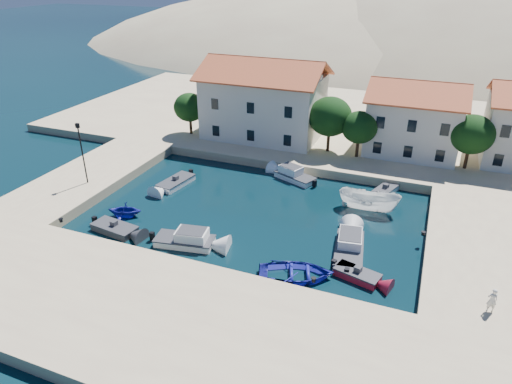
% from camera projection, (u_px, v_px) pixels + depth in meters
% --- Properties ---
extents(ground, '(400.00, 400.00, 0.00)m').
position_uv_depth(ground, '(206.00, 274.00, 34.15)').
color(ground, black).
rests_on(ground, ground).
extents(quay_south, '(52.00, 12.00, 1.00)m').
position_uv_depth(quay_south, '(163.00, 321.00, 28.94)').
color(quay_south, tan).
rests_on(quay_south, ground).
extents(quay_east, '(11.00, 20.00, 1.00)m').
position_uv_depth(quay_east, '(500.00, 255.00, 35.48)').
color(quay_east, tan).
rests_on(quay_east, ground).
extents(quay_west, '(8.00, 20.00, 1.00)m').
position_uv_depth(quay_west, '(90.00, 177.00, 48.49)').
color(quay_west, tan).
rests_on(quay_west, ground).
extents(quay_north, '(80.00, 36.00, 1.00)m').
position_uv_depth(quay_north, '(341.00, 123.00, 64.84)').
color(quay_north, tan).
rests_on(quay_north, ground).
extents(hills, '(254.00, 176.00, 99.00)m').
position_uv_depth(hills, '(454.00, 124.00, 140.55)').
color(hills, tan).
rests_on(hills, ground).
extents(building_left, '(14.70, 9.45, 9.70)m').
position_uv_depth(building_left, '(264.00, 97.00, 56.73)').
color(building_left, silver).
rests_on(building_left, quay_north).
extents(building_mid, '(10.50, 8.40, 8.30)m').
position_uv_depth(building_mid, '(415.00, 116.00, 51.95)').
color(building_mid, silver).
rests_on(building_mid, quay_north).
extents(trees, '(37.30, 5.30, 6.45)m').
position_uv_depth(trees, '(343.00, 121.00, 51.64)').
color(trees, '#382314').
rests_on(trees, quay_north).
extents(lamppost, '(0.35, 0.25, 6.22)m').
position_uv_depth(lamppost, '(81.00, 148.00, 44.43)').
color(lamppost, black).
rests_on(lamppost, quay_west).
extents(bollards, '(29.36, 9.56, 0.30)m').
position_uv_depth(bollards, '(260.00, 242.00, 35.92)').
color(bollards, black).
rests_on(bollards, ground).
extents(motorboat_grey_sw, '(4.27, 2.33, 1.25)m').
position_uv_depth(motorboat_grey_sw, '(115.00, 229.00, 39.45)').
color(motorboat_grey_sw, '#37383D').
rests_on(motorboat_grey_sw, ground).
extents(cabin_cruiser_south, '(5.14, 2.87, 1.60)m').
position_uv_depth(cabin_cruiser_south, '(185.00, 240.00, 37.55)').
color(cabin_cruiser_south, white).
rests_on(cabin_cruiser_south, ground).
extents(rowboat_south, '(6.48, 5.48, 1.14)m').
position_uv_depth(rowboat_south, '(296.00, 277.00, 33.78)').
color(rowboat_south, '#1B1F95').
rests_on(rowboat_south, ground).
extents(motorboat_red_se, '(3.59, 2.29, 1.25)m').
position_uv_depth(motorboat_red_se, '(357.00, 275.00, 33.56)').
color(motorboat_red_se, maroon).
rests_on(motorboat_red_se, ground).
extents(cabin_cruiser_east, '(2.95, 5.69, 1.60)m').
position_uv_depth(cabin_cruiser_east, '(349.00, 249.00, 36.34)').
color(cabin_cruiser_east, white).
rests_on(cabin_cruiser_east, ground).
extents(boat_east, '(5.71, 2.15, 2.20)m').
position_uv_depth(boat_east, '(368.00, 210.00, 42.97)').
color(boat_east, white).
rests_on(boat_east, ground).
extents(motorboat_white_ne, '(2.48, 3.52, 1.25)m').
position_uv_depth(motorboat_white_ne, '(385.00, 191.00, 46.02)').
color(motorboat_white_ne, white).
rests_on(motorboat_white_ne, ground).
extents(rowboat_west, '(3.69, 3.41, 1.61)m').
position_uv_depth(rowboat_west, '(126.00, 216.00, 42.00)').
color(rowboat_west, '#1B1F95').
rests_on(rowboat_west, ground).
extents(motorboat_white_west, '(2.57, 4.58, 1.25)m').
position_uv_depth(motorboat_white_west, '(176.00, 182.00, 47.76)').
color(motorboat_white_west, white).
rests_on(motorboat_white_west, ground).
extents(cabin_cruiser_north, '(4.89, 3.51, 1.60)m').
position_uv_depth(cabin_cruiser_north, '(295.00, 176.00, 48.83)').
color(cabin_cruiser_north, white).
rests_on(cabin_cruiser_north, ground).
extents(pedestrian, '(0.72, 0.57, 1.75)m').
position_uv_depth(pedestrian, '(492.00, 300.00, 28.66)').
color(pedestrian, silver).
rests_on(pedestrian, quay_east).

